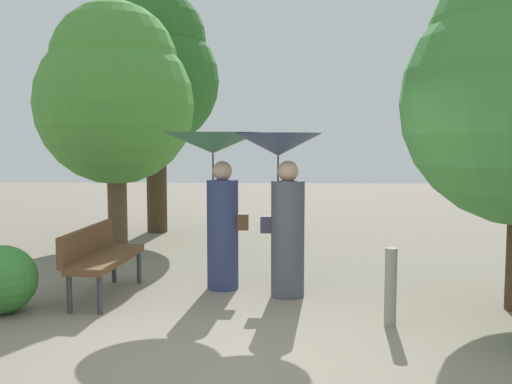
% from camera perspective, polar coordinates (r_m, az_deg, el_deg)
% --- Properties ---
extents(ground_plane, '(40.00, 40.00, 0.00)m').
position_cam_1_polar(ground_plane, '(5.14, -0.95, -15.98)').
color(ground_plane, gray).
extents(person_left, '(1.21, 1.21, 1.96)m').
position_cam_1_polar(person_left, '(7.06, -3.97, 1.61)').
color(person_left, navy).
rests_on(person_left, ground).
extents(person_right, '(1.04, 1.04, 1.95)m').
position_cam_1_polar(person_right, '(6.71, 2.66, 0.70)').
color(person_right, '#474C56').
rests_on(person_right, ground).
extents(park_bench, '(0.61, 1.53, 0.83)m').
position_cam_1_polar(park_bench, '(7.03, -15.37, -6.05)').
color(park_bench, '#38383D').
rests_on(park_bench, ground).
extents(tree_near_left, '(2.68, 2.68, 4.18)m').
position_cam_1_polar(tree_near_left, '(10.00, -13.98, 9.66)').
color(tree_near_left, brown).
rests_on(tree_near_left, ground).
extents(tree_mid_left, '(2.56, 2.56, 4.86)m').
position_cam_1_polar(tree_mid_left, '(11.73, -10.11, 12.03)').
color(tree_mid_left, '#42301E').
rests_on(tree_mid_left, ground).
extents(bush_path_right, '(0.74, 0.74, 0.74)m').
position_cam_1_polar(bush_path_right, '(6.74, -24.11, -8.03)').
color(bush_path_right, '#387F33').
rests_on(bush_path_right, ground).
extents(path_marker_post, '(0.12, 0.12, 0.79)m').
position_cam_1_polar(path_marker_post, '(5.93, 13.36, -9.25)').
color(path_marker_post, gray).
rests_on(path_marker_post, ground).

